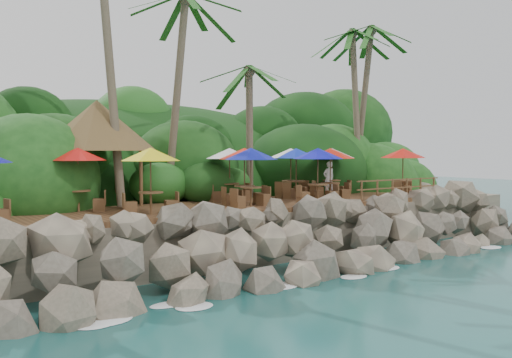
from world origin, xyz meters
TOP-DOWN VIEW (x-y plane):
  - ground at (0.00, 0.00)m, footprint 140.00×140.00m
  - land_base at (0.00, 16.00)m, footprint 32.00×25.20m
  - jungle_hill at (0.00, 23.50)m, footprint 44.80×28.00m
  - seawall at (0.00, 2.00)m, footprint 29.00×4.00m
  - terrace at (0.00, 6.00)m, footprint 26.00×5.00m
  - jungle_foliage at (0.00, 15.00)m, footprint 44.00×16.00m
  - foam_line at (0.00, 0.30)m, footprint 25.20×0.80m
  - palapa at (-6.26, 9.15)m, footprint 5.12×5.12m
  - dining_clusters at (-0.10, 5.82)m, footprint 22.46×5.52m
  - railing at (7.19, 3.65)m, footprint 6.10×0.10m
  - waiter at (5.16, 6.63)m, footprint 0.71×0.51m

SIDE VIEW (x-z plane):
  - ground at x=0.00m, z-range 0.00..0.00m
  - jungle_hill at x=0.00m, z-range -7.70..7.70m
  - jungle_foliage at x=0.00m, z-range -6.00..6.00m
  - foam_line at x=0.00m, z-range 0.00..0.06m
  - land_base at x=0.00m, z-range 0.00..2.10m
  - seawall at x=0.00m, z-range 0.00..2.30m
  - terrace at x=0.00m, z-range 2.10..2.30m
  - railing at x=7.19m, z-range 2.41..3.41m
  - waiter at x=5.16m, z-range 2.30..4.14m
  - dining_clusters at x=-0.10m, z-range 3.13..5.65m
  - palapa at x=-6.26m, z-range 3.49..8.09m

